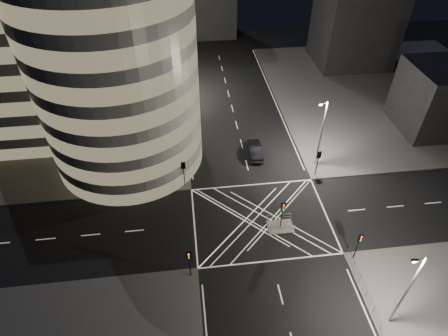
{
  "coord_description": "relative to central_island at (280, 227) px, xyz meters",
  "views": [
    {
      "loc": [
        -8.02,
        -29.08,
        34.15
      ],
      "look_at": [
        -3.7,
        6.4,
        3.0
      ],
      "focal_mm": 30.0,
      "sensor_mm": 36.0,
      "label": 1
    }
  ],
  "objects": [
    {
      "name": "ground",
      "position": [
        -2.0,
        1.5,
        -0.07
      ],
      "size": [
        120.0,
        120.0,
        0.0
      ],
      "primitive_type": "plane",
      "color": "black",
      "rests_on": "ground"
    },
    {
      "name": "railing_island_north",
      "position": [
        0.0,
        0.9,
        0.62
      ],
      "size": [
        2.8,
        0.06,
        1.1
      ],
      "primitive_type": "cube",
      "color": "slate",
      "rests_on": "central_island"
    },
    {
      "name": "tree_d",
      "position": [
        -12.5,
        28.5,
        4.44
      ],
      "size": [
        4.27,
        4.27,
        6.83
      ],
      "color": "black",
      "rests_on": "sidewalk_far_left"
    },
    {
      "name": "tree_a",
      "position": [
        -12.5,
        10.5,
        4.27
      ],
      "size": [
        3.84,
        3.84,
        6.42
      ],
      "color": "black",
      "rests_on": "sidewalk_far_left"
    },
    {
      "name": "office_tower_curved",
      "position": [
        -22.74,
        20.24,
        12.58
      ],
      "size": [
        30.0,
        29.0,
        27.2
      ],
      "color": "gray",
      "rests_on": "sidewalk_far_left"
    },
    {
      "name": "railing_near_right",
      "position": [
        6.3,
        -10.65,
        0.62
      ],
      "size": [
        0.06,
        11.7,
        1.1
      ],
      "primitive_type": "cube",
      "color": "slate",
      "rests_on": "sidewalk_near_right"
    },
    {
      "name": "railing_island_south",
      "position": [
        0.0,
        -0.9,
        0.62
      ],
      "size": [
        2.8,
        0.06,
        1.1
      ],
      "primitive_type": "cube",
      "color": "slate",
      "rests_on": "central_island"
    },
    {
      "name": "sidewalk_far_right",
      "position": [
        27.0,
        28.5,
        0.0
      ],
      "size": [
        42.0,
        42.0,
        0.15
      ],
      "primitive_type": "cube",
      "color": "#4E4B49",
      "rests_on": "ground"
    },
    {
      "name": "central_island",
      "position": [
        0.0,
        0.0,
        0.0
      ],
      "size": [
        3.0,
        2.0,
        0.15
      ],
      "primitive_type": "cube",
      "color": "slate",
      "rests_on": "ground"
    },
    {
      "name": "traffic_signal_nr",
      "position": [
        6.8,
        -5.3,
        2.84
      ],
      "size": [
        0.55,
        0.22,
        4.0
      ],
      "color": "black",
      "rests_on": "sidewalk_near_right"
    },
    {
      "name": "building_right_near",
      "position": [
        28.0,
        17.5,
        5.08
      ],
      "size": [
        10.0,
        10.0,
        10.0
      ],
      "primitive_type": "cube",
      "color": "black",
      "rests_on": "sidewalk_far_right"
    },
    {
      "name": "street_lamp_right_near",
      "position": [
        7.44,
        -12.5,
        5.47
      ],
      "size": [
        1.25,
        0.25,
        10.0
      ],
      "color": "slate",
      "rests_on": "sidewalk_near_right"
    },
    {
      "name": "sidewalk_far_left",
      "position": [
        -31.0,
        28.5,
        0.0
      ],
      "size": [
        42.0,
        42.0,
        0.15
      ],
      "primitive_type": "cube",
      "color": "#4E4B49",
      "rests_on": "ground"
    },
    {
      "name": "street_lamp_left_far",
      "position": [
        -11.44,
        31.5,
        5.47
      ],
      "size": [
        1.25,
        0.25,
        10.0
      ],
      "color": "slate",
      "rests_on": "sidewalk_far_left"
    },
    {
      "name": "traffic_signal_fl",
      "position": [
        -10.8,
        8.3,
        2.84
      ],
      "size": [
        0.55,
        0.22,
        4.0
      ],
      "color": "black",
      "rests_on": "sidewalk_far_left"
    },
    {
      "name": "building_right_far",
      "position": [
        24.0,
        41.5,
        7.58
      ],
      "size": [
        14.0,
        12.0,
        15.0
      ],
      "primitive_type": "cube",
      "color": "black",
      "rests_on": "sidewalk_far_right"
    },
    {
      "name": "traffic_signal_fr",
      "position": [
        6.8,
        8.3,
        2.84
      ],
      "size": [
        0.55,
        0.22,
        4.0
      ],
      "color": "black",
      "rests_on": "sidewalk_far_right"
    },
    {
      "name": "tree_e",
      "position": [
        -12.5,
        34.5,
        3.83
      ],
      "size": [
        3.48,
        3.48,
        5.77
      ],
      "color": "black",
      "rests_on": "sidewalk_far_left"
    },
    {
      "name": "sedan",
      "position": [
        -0.5,
        13.75,
        0.78
      ],
      "size": [
        2.0,
        5.24,
        1.71
      ],
      "primitive_type": "imported",
      "rotation": [
        0.0,
        0.0,
        3.1
      ],
      "color": "black",
      "rests_on": "ground"
    },
    {
      "name": "office_block_rear",
      "position": [
        -24.0,
        43.5,
        11.07
      ],
      "size": [
        24.0,
        16.0,
        22.0
      ],
      "primitive_type": "cube",
      "color": "gray",
      "rests_on": "sidewalk_far_left"
    },
    {
      "name": "traffic_signal_island",
      "position": [
        0.0,
        0.0,
        2.84
      ],
      "size": [
        0.55,
        0.22,
        4.0
      ],
      "color": "black",
      "rests_on": "central_island"
    },
    {
      "name": "tree_c",
      "position": [
        -12.5,
        22.5,
        4.05
      ],
      "size": [
        3.58,
        3.58,
        6.04
      ],
      "color": "black",
      "rests_on": "sidewalk_far_left"
    },
    {
      "name": "traffic_signal_nl",
      "position": [
        -10.8,
        -5.3,
        2.84
      ],
      "size": [
        0.55,
        0.22,
        4.0
      ],
      "color": "black",
      "rests_on": "sidewalk_near_left"
    },
    {
      "name": "street_lamp_left_near",
      "position": [
        -11.44,
        13.5,
        5.47
      ],
      "size": [
        1.25,
        0.25,
        10.0
      ],
      "color": "slate",
      "rests_on": "sidewalk_far_left"
    },
    {
      "name": "street_lamp_right_far",
      "position": [
        7.44,
        10.5,
        5.47
      ],
      "size": [
        1.25,
        0.25,
        10.0
      ],
      "color": "slate",
      "rests_on": "sidewalk_far_right"
    },
    {
      "name": "tree_b",
      "position": [
        -12.5,
        16.5,
        4.99
      ],
      "size": [
        4.69,
        4.69,
        7.62
      ],
      "color": "black",
      "rests_on": "sidewalk_far_left"
    }
  ]
}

